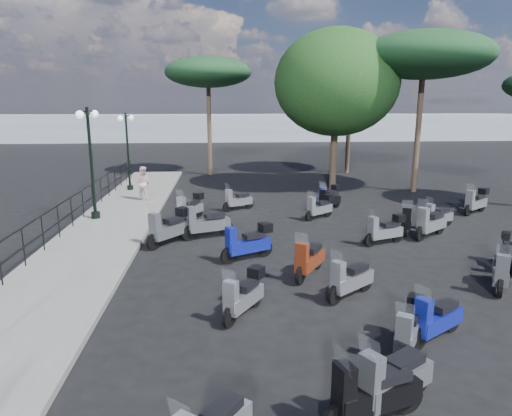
{
  "coord_description": "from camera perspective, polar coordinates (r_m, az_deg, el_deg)",
  "views": [
    {
      "loc": [
        -2.26,
        -11.64,
        4.61
      ],
      "look_at": [
        -1.23,
        2.86,
        1.2
      ],
      "focal_mm": 32.0,
      "sensor_mm": 36.0,
      "label": 1
    }
  ],
  "objects": [
    {
      "name": "ground",
      "position": [
        12.72,
        6.51,
        -8.13
      ],
      "size": [
        120.0,
        120.0,
        0.0
      ],
      "primitive_type": "plane",
      "color": "black",
      "rests_on": "ground"
    },
    {
      "name": "sidewalk",
      "position": [
        15.9,
        -19.4,
        -4.14
      ],
      "size": [
        3.0,
        30.0,
        0.15
      ],
      "primitive_type": "cube",
      "color": "slate",
      "rests_on": "ground"
    },
    {
      "name": "railing",
      "position": [
        15.91,
        -24.32,
        -1.49
      ],
      "size": [
        0.04,
        26.04,
        1.1
      ],
      "color": "black",
      "rests_on": "sidewalk"
    },
    {
      "name": "lamp_post_1",
      "position": [
        18.5,
        -19.95,
        6.11
      ],
      "size": [
        0.57,
        1.22,
        4.25
      ],
      "rotation": [
        0.0,
        0.0,
        -0.29
      ],
      "color": "black",
      "rests_on": "sidewalk"
    },
    {
      "name": "lamp_post_2",
      "position": [
        24.18,
        -15.76,
        7.4
      ],
      "size": [
        0.63,
        1.07,
        3.89
      ],
      "rotation": [
        0.0,
        0.0,
        -0.42
      ],
      "color": "black",
      "rests_on": "sidewalk"
    },
    {
      "name": "pedestrian_far",
      "position": [
        21.72,
        -13.95,
        3.06
      ],
      "size": [
        0.92,
        0.82,
        1.56
      ],
      "primitive_type": "imported",
      "rotation": [
        0.0,
        0.0,
        2.79
      ],
      "color": "beige",
      "rests_on": "sidewalk"
    },
    {
      "name": "scooter_1",
      "position": [
        10.12,
        -1.56,
        -10.9
      ],
      "size": [
        1.01,
        1.4,
        1.27
      ],
      "rotation": [
        0.0,
        0.0,
        2.56
      ],
      "color": "black",
      "rests_on": "ground"
    },
    {
      "name": "scooter_2",
      "position": [
        13.52,
        -1.05,
        -4.41
      ],
      "size": [
        1.6,
        1.0,
        1.38
      ],
      "rotation": [
        0.0,
        0.0,
        2.05
      ],
      "color": "black",
      "rests_on": "ground"
    },
    {
      "name": "scooter_3",
      "position": [
        15.22,
        -10.81,
        -2.46
      ],
      "size": [
        1.33,
        1.56,
        1.49
      ],
      "rotation": [
        0.0,
        0.0,
        2.46
      ],
      "color": "black",
      "rests_on": "ground"
    },
    {
      "name": "scooter_4",
      "position": [
        18.21,
        -8.25,
        0.02
      ],
      "size": [
        1.05,
        1.48,
        1.33
      ],
      "rotation": [
        0.0,
        0.0,
        2.57
      ],
      "color": "black",
      "rests_on": "ground"
    },
    {
      "name": "scooter_5",
      "position": [
        7.61,
        16.65,
        -20.1
      ],
      "size": [
        1.58,
        1.1,
        1.44
      ],
      "rotation": [
        0.0,
        0.0,
        2.15
      ],
      "color": "black",
      "rests_on": "ground"
    },
    {
      "name": "scooter_6",
      "position": [
        7.3,
        14.35,
        -21.7
      ],
      "size": [
        1.68,
        0.79,
        1.38
      ],
      "rotation": [
        0.0,
        0.0,
        1.9
      ],
      "color": "black",
      "rests_on": "ground"
    },
    {
      "name": "scooter_7",
      "position": [
        11.23,
        11.67,
        -8.8
      ],
      "size": [
        1.38,
        1.09,
        1.32
      ],
      "rotation": [
        0.0,
        0.0,
        2.22
      ],
      "color": "black",
      "rests_on": "ground"
    },
    {
      "name": "scooter_8",
      "position": [
        12.33,
        6.64,
        -6.46
      ],
      "size": [
        1.05,
        1.52,
        1.38
      ],
      "rotation": [
        0.0,
        0.0,
        2.58
      ],
      "color": "black",
      "rests_on": "ground"
    },
    {
      "name": "scooter_9",
      "position": [
        15.72,
        -6.2,
        -1.99
      ],
      "size": [
        1.77,
        0.9,
        1.48
      ],
      "rotation": [
        0.0,
        0.0,
        1.94
      ],
      "color": "black",
      "rests_on": "ground"
    },
    {
      "name": "scooter_10",
      "position": [
        19.7,
        -2.31,
        0.92
      ],
      "size": [
        1.38,
        0.89,
        1.22
      ],
      "rotation": [
        0.0,
        0.0,
        2.1
      ],
      "color": "black",
      "rests_on": "ground"
    },
    {
      "name": "scooter_12",
      "position": [
        9.27,
        18.56,
        -14.15
      ],
      "size": [
        0.97,
        1.34,
        1.21
      ],
      "rotation": [
        0.0,
        0.0,
        2.56
      ],
      "color": "black",
      "rests_on": "ground"
    },
    {
      "name": "scooter_13",
      "position": [
        9.83,
        21.58,
        -12.87
      ],
      "size": [
        1.41,
        0.98,
        1.28
      ],
      "rotation": [
        0.0,
        0.0,
        2.14
      ],
      "color": "black",
      "rests_on": "ground"
    },
    {
      "name": "scooter_14",
      "position": [
        15.59,
        15.84,
        -2.7
      ],
      "size": [
        1.5,
        0.79,
        1.25
      ],
      "rotation": [
        0.0,
        0.0,
        1.94
      ],
      "color": "black",
      "rests_on": "ground"
    },
    {
      "name": "scooter_15",
      "position": [
        18.41,
        7.95,
        0.06
      ],
      "size": [
        1.31,
        1.06,
        1.22
      ],
      "rotation": [
        0.0,
        0.0,
        2.22
      ],
      "color": "black",
      "rests_on": "ground"
    },
    {
      "name": "scooter_16",
      "position": [
        19.97,
        9.16,
        0.95
      ],
      "size": [
        1.18,
        1.16,
        1.24
      ],
      "rotation": [
        0.0,
        0.0,
        2.35
      ],
      "color": "black",
      "rests_on": "ground"
    },
    {
      "name": "scooter_18",
      "position": [
        13.01,
        28.25,
        -7.03
      ],
      "size": [
        0.97,
        1.5,
        1.33
      ],
      "rotation": [
        0.0,
        0.0,
        2.61
      ],
      "color": "black",
      "rests_on": "ground"
    },
    {
      "name": "scooter_19",
      "position": [
        14.65,
        29.19,
        -4.98
      ],
      "size": [
        0.8,
        1.46,
        1.23
      ],
      "rotation": [
        0.0,
        0.0,
        2.74
      ],
      "color": "black",
      "rests_on": "ground"
    },
    {
      "name": "scooter_20",
      "position": [
        16.8,
        20.96,
        -1.84
      ],
      "size": [
        1.53,
        1.19,
        1.45
      ],
      "rotation": [
        0.0,
        0.0,
        2.21
      ],
      "color": "black",
      "rests_on": "ground"
    },
    {
      "name": "scooter_21",
      "position": [
        20.63,
        9.07,
        1.42
      ],
      "size": [
        1.19,
        1.18,
        1.21
      ],
      "rotation": [
        0.0,
        0.0,
        2.35
      ],
      "color": "black",
      "rests_on": "ground"
    },
    {
      "name": "scooter_25",
      "position": [
        17.17,
        18.27,
        -1.48
      ],
      "size": [
        0.83,
        1.56,
        1.31
      ],
      "rotation": [
        0.0,
        0.0,
        2.74
      ],
      "color": "black",
      "rests_on": "ground"
    },
    {
      "name": "scooter_26",
      "position": [
        18.25,
        21.76,
        -1.02
      ],
      "size": [
        1.43,
        0.8,
        1.22
      ],
      "rotation": [
        0.0,
        0.0,
        2.0
      ],
      "color": "black",
      "rests_on": "ground"
    },
    {
      "name": "scooter_27",
      "position": [
        21.19,
        25.79,
        0.7
      ],
      "size": [
        1.46,
        1.11,
        1.34
      ],
      "rotation": [
        0.0,
        0.0,
        2.18
      ],
      "color": "black",
      "rests_on": "ground"
    },
    {
      "name": "broadleaf_tree",
      "position": [
        24.36,
        10.0,
        15.15
      ],
      "size": [
        6.35,
        6.35,
        8.23
      ],
      "color": "#38281E",
      "rests_on": "ground"
    },
    {
      "name": "pine_0",
      "position": [
        30.51,
        11.81,
        16.04
      ],
      "size": [
        6.09,
        6.09,
        7.34
      ],
      "color": "#38281E",
      "rests_on": "ground"
    },
    {
      "name": "pine_1",
      "position": [
        24.92,
        20.27,
        17.44
      ],
      "size": [
        6.66,
        6.66,
        7.97
      ],
      "color": "#38281E",
      "rests_on": "ground"
    },
    {
      "name": "pine_2",
      "position": [
        29.25,
        -6.01,
        16.47
      ],
      "size": [
        5.33,
        5.33,
        7.27
      ],
      "color": "#38281E",
      "rests_on": "ground"
    },
    {
      "name": "distant_hills",
      "position": [
        56.77,
        -1.8,
        10.06
      ],
      "size": [
        70.0,
        8.0,
        3.0
      ],
      "primitive_type": "cube",
      "color": "gray",
      "rests_on": "ground"
    }
  ]
}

